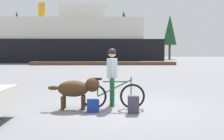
{
  "coord_description": "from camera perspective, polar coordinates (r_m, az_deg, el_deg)",
  "views": [
    {
      "loc": [
        -0.4,
        -7.53,
        1.62
      ],
      "look_at": [
        -0.22,
        1.83,
        0.98
      ],
      "focal_mm": 42.56,
      "sensor_mm": 36.0,
      "label": 1
    }
  ],
  "objects": [
    {
      "name": "ground_plane",
      "position": [
        7.71,
        1.95,
        -8.2
      ],
      "size": [
        160.0,
        160.0,
        0.0
      ],
      "primitive_type": "plane",
      "color": "slate"
    },
    {
      "name": "bicycle",
      "position": [
        7.55,
        0.17,
        -5.46
      ],
      "size": [
        1.8,
        0.44,
        0.91
      ],
      "color": "black",
      "rests_on": "ground_plane"
    },
    {
      "name": "person_cyclist",
      "position": [
        7.96,
        0.02,
        -0.25
      ],
      "size": [
        0.32,
        0.53,
        1.72
      ],
      "color": "#19592D",
      "rests_on": "ground_plane"
    },
    {
      "name": "dog",
      "position": [
        7.58,
        -7.5,
        -3.94
      ],
      "size": [
        1.47,
        0.54,
        0.89
      ],
      "color": "#472D19",
      "rests_on": "ground_plane"
    },
    {
      "name": "backpack",
      "position": [
        7.07,
        4.6,
        -7.39
      ],
      "size": [
        0.29,
        0.21,
        0.47
      ],
      "primitive_type": "cube",
      "rotation": [
        0.0,
        0.0,
        0.03
      ],
      "color": "#3F3F4C",
      "rests_on": "ground_plane"
    },
    {
      "name": "handbag_pannier",
      "position": [
        7.19,
        -4.1,
        -7.67
      ],
      "size": [
        0.34,
        0.22,
        0.35
      ],
      "primitive_type": "cube",
      "rotation": [
        0.0,
        0.0,
        0.13
      ],
      "color": "navy",
      "rests_on": "ground_plane"
    },
    {
      "name": "dock_pier",
      "position": [
        33.33,
        -1.88,
        1.48
      ],
      "size": [
        17.84,
        2.4,
        0.4
      ],
      "primitive_type": "cube",
      "color": "brown",
      "rests_on": "ground_plane"
    },
    {
      "name": "ferry_boat",
      "position": [
        41.82,
        -9.86,
        6.05
      ],
      "size": [
        29.36,
        7.18,
        9.06
      ],
      "color": "black",
      "rests_on": "ground_plane"
    },
    {
      "name": "pine_tree_far_left",
      "position": [
        60.16,
        -19.72,
        8.31
      ],
      "size": [
        3.47,
        3.47,
        10.18
      ],
      "color": "#4C331E",
      "rests_on": "ground_plane"
    },
    {
      "name": "pine_tree_center",
      "position": [
        58.85,
        2.53,
        8.61
      ],
      "size": [
        4.31,
        4.31,
        10.56
      ],
      "color": "#4C331E",
      "rests_on": "ground_plane"
    },
    {
      "name": "pine_tree_far_right",
      "position": [
        60.54,
        12.32,
        8.39
      ],
      "size": [
        3.03,
        3.03,
        9.79
      ],
      "color": "#4C331E",
      "rests_on": "ground_plane"
    }
  ]
}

